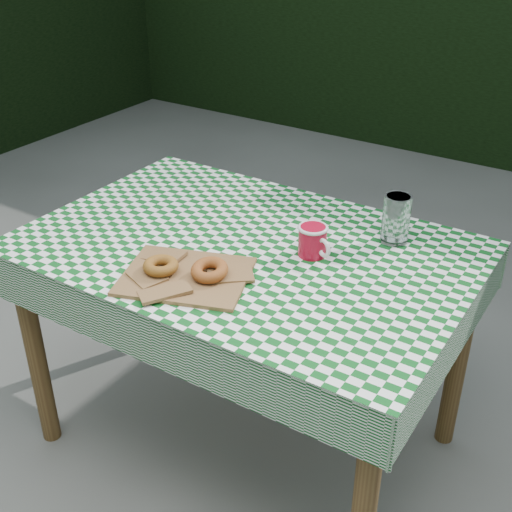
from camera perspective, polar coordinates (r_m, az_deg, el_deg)
The scene contains 9 objects.
ground at distance 2.48m, azimuth -1.55°, elevation -12.92°, with size 60.00×60.00×0.00m, color #555550.
hedge_north at distance 4.87m, azimuth 21.17°, elevation 18.62°, with size 7.00×0.70×1.80m, color black.
table at distance 2.12m, azimuth -0.80°, elevation -8.10°, with size 1.26×0.84×0.75m, color brown.
tablecloth at distance 1.92m, azimuth -0.87°, elevation 0.89°, with size 1.28×0.86×0.01m, color #0C4D18.
paper_bag at distance 1.76m, azimuth -6.09°, elevation -1.66°, with size 0.33×0.26×0.02m, color brown.
bagel_front at distance 1.76m, azimuth -8.21°, elevation -0.84°, with size 0.09×0.09×0.03m, color olive.
bagel_back at distance 1.73m, azimuth -4.04°, elevation -1.21°, with size 0.10×0.10×0.03m, color brown.
coffee_mug at distance 1.85m, azimuth 4.89°, elevation 1.32°, with size 0.16×0.16×0.09m, color maroon, non-canonical shape.
drinking_glass at distance 1.94m, azimuth 11.98°, elevation 3.14°, with size 0.08×0.08×0.14m, color silver.
Camera 1 is at (1.04, -1.50, 1.67)m, focal length 46.39 mm.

